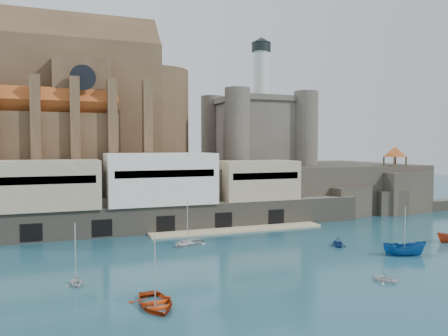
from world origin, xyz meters
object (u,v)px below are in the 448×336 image
(boat_0, at_px, (155,306))
(boat_2, at_px, (404,255))
(church, at_px, (69,106))
(boat_1, at_px, (385,282))
(pavilion, at_px, (395,153))
(castle_keep, at_px, (257,128))

(boat_0, height_order, boat_2, boat_0)
(boat_2, bearing_deg, boat_0, 121.29)
(church, relative_size, boat_1, 17.05)
(boat_1, bearing_deg, church, 87.21)
(church, bearing_deg, pavilion, -13.48)
(pavilion, relative_size, boat_1, 2.32)
(boat_2, bearing_deg, castle_keep, 20.31)
(church, distance_m, boat_1, 66.47)
(boat_0, height_order, boat_1, boat_0)
(castle_keep, relative_size, boat_1, 10.63)
(castle_keep, bearing_deg, church, 178.89)
(pavilion, distance_m, boat_0, 72.04)
(boat_1, bearing_deg, castle_keep, 47.95)
(castle_keep, relative_size, pavilion, 4.58)
(boat_1, relative_size, boat_2, 0.49)
(pavilion, bearing_deg, boat_1, -132.65)
(castle_keep, distance_m, boat_2, 49.71)
(boat_0, xyz_separation_m, boat_1, (24.01, -1.47, 0.00))
(church, height_order, boat_0, church)
(church, distance_m, pavilion, 68.65)
(church, bearing_deg, boat_0, -83.54)
(boat_1, bearing_deg, boat_2, 7.10)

